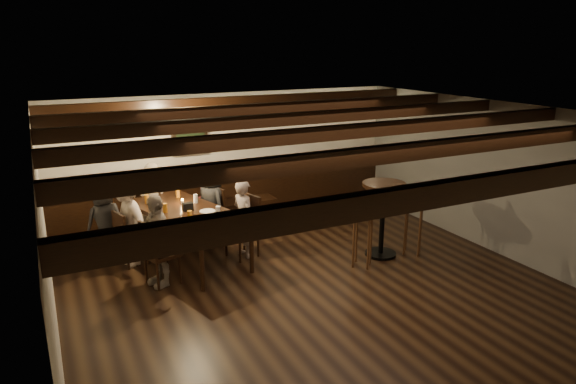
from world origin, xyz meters
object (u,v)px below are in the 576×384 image
dining_table (187,214)px  chair_left_near (132,248)px  person_bench_left (105,222)px  bar_stool_right (413,227)px  person_bench_centre (153,203)px  person_left_far (157,240)px  chair_right_far (243,238)px  person_right_near (211,204)px  chair_right_near (210,225)px  person_left_near (127,221)px  bar_stool_left (363,238)px  person_bench_right (204,199)px  high_top_table (383,208)px  chair_left_far (161,265)px  person_right_far (244,218)px

dining_table → chair_left_near: 0.98m
person_bench_left → bar_stool_right: 4.82m
person_bench_centre → person_left_far: size_ratio=1.06×
chair_right_far → person_right_near: size_ratio=0.75×
chair_right_far → bar_stool_right: bearing=-130.5°
chair_left_near → chair_right_near: bearing=90.0°
bar_stool_right → person_left_near: bearing=169.0°
person_left_far → chair_left_near: bearing=178.0°
chair_right_far → bar_stool_right: bar_stool_right is taller
chair_left_near → person_right_near: person_right_near is taller
chair_right_near → chair_right_far: chair_right_far is taller
bar_stool_left → bar_stool_right: size_ratio=1.00×
chair_right_far → person_bench_left: person_bench_left is taller
dining_table → person_bench_left: person_bench_left is taller
person_bench_left → person_left_far: size_ratio=0.93×
person_bench_right → high_top_table: 3.17m
person_right_near → person_bench_centre: bearing=51.3°
dining_table → chair_left_far: size_ratio=2.58×
person_bench_centre → high_top_table: bearing=128.3°
person_bench_centre → person_left_far: (-0.29, -1.65, -0.04)m
bar_stool_right → person_bench_left: bearing=165.8°
person_right_far → bar_stool_left: person_right_far is taller
chair_left_near → person_left_near: person_left_near is taller
chair_left_near → dining_table: bearing=57.9°
high_top_table → bar_stool_right: 0.62m
person_bench_centre → dining_table: bearing=90.0°
person_bench_centre → chair_right_near: bearing=140.2°
chair_left_near → chair_left_far: (0.25, -0.86, 0.02)m
chair_left_far → person_right_far: 1.51m
dining_table → person_bench_left: (-1.12, 0.61, -0.15)m
chair_right_near → bar_stool_left: size_ratio=0.75×
dining_table → chair_right_far: (0.82, -0.23, -0.46)m
person_left_far → person_bench_right: bearing=129.3°
person_left_near → person_left_far: 0.90m
person_right_far → bar_stool_left: 1.86m
chair_right_far → high_top_table: bearing=-132.1°
person_right_near → high_top_table: bearing=-146.0°
chair_right_near → person_left_far: (-1.15, -1.28, 0.38)m
chair_left_far → person_right_near: bearing=121.5°
person_bench_left → person_bench_centre: (0.82, 0.40, 0.08)m
chair_right_far → person_right_near: bearing=-1.9°
chair_right_near → person_bench_centre: 1.02m
chair_left_far → person_right_near: 1.76m
chair_left_far → person_left_near: bearing=-178.1°
person_left_near → person_bench_left: bearing=-161.6°
chair_right_near → bar_stool_right: bar_stool_right is taller
person_left_near → person_left_far: (0.26, -0.86, -0.06)m
chair_right_near → person_left_far: bearing=121.5°
chair_right_far → person_left_far: size_ratio=0.75×
person_bench_centre → person_right_far: person_bench_centre is taller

